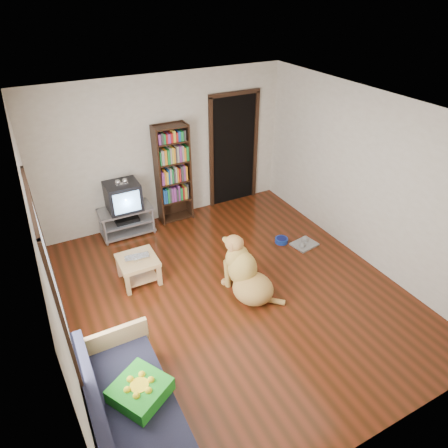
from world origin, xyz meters
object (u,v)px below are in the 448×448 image
crt_tv (123,196)px  dog (246,275)px  green_cushion (140,390)px  coffee_table (138,265)px  tv_stand (127,220)px  sofa (134,419)px  laptop (138,259)px  grey_rag (304,244)px  bookshelf (173,169)px  dog_bowl (281,240)px

crt_tv → dog: size_ratio=0.58×
green_cushion → coffee_table: bearing=43.1°
tv_stand → sofa: (-0.97, -3.63, -0.01)m
laptop → grey_rag: bearing=-0.8°
crt_tv → coffee_table: crt_tv is taller
grey_rag → sofa: size_ratio=0.22×
tv_stand → bookshelf: 1.20m
grey_rag → bookshelf: size_ratio=0.22×
dog_bowl → crt_tv: (-2.24, 1.53, 0.70)m
laptop → crt_tv: bearing=88.5°
tv_stand → coffee_table: 1.36m
tv_stand → crt_tv: crt_tv is taller
grey_rag → tv_stand: 3.10m
coffee_table → dog: (1.26, -0.97, 0.04)m
laptop → bookshelf: size_ratio=0.20×
dog_bowl → dog: (-1.19, -0.81, 0.28)m
green_cushion → dog_bowl: (3.09, 2.03, -0.46)m
crt_tv → bookshelf: bookshelf is taller
coffee_table → bookshelf: bearing=51.1°
laptop → dog_bowl: 2.49m
green_cushion → coffee_table: (0.64, 2.19, -0.22)m
dog → green_cushion: bearing=-147.2°
dog_bowl → crt_tv: bearing=145.8°
green_cushion → dog_bowl: bearing=2.6°
dog_bowl → laptop: bearing=176.9°
laptop → tv_stand: size_ratio=0.39×
bookshelf → sofa: 4.26m
laptop → dog_bowl: size_ratio=1.60×
green_cushion → tv_stand: size_ratio=0.53×
bookshelf → coffee_table: bookshelf is taller
sofa → dog: size_ratio=1.81×
dog_bowl → tv_stand: size_ratio=0.24×
bookshelf → grey_rag: bearing=-49.2°
crt_tv → dog: crt_tv is taller
laptop → coffee_table: bearing=97.1°
bookshelf → coffee_table: (-1.16, -1.44, -0.72)m
grey_rag → dog_bowl: bearing=140.2°
crt_tv → grey_rag: bearing=-34.9°
dog_bowl → grey_rag: dog_bowl is taller
grey_rag → dog: (-1.49, -0.56, 0.31)m
green_cushion → grey_rag: 3.86m
laptop → crt_tv: (0.21, 1.40, 0.33)m
laptop → bookshelf: (1.16, 1.47, 0.59)m
bookshelf → sofa: bookshelf is taller
bookshelf → coffee_table: 1.98m
green_cushion → coffee_table: 2.29m
grey_rag → crt_tv: size_ratio=0.69×
dog → sofa: bearing=-146.9°
laptop → dog_bowl: bearing=4.0°
dog_bowl → crt_tv: crt_tv is taller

